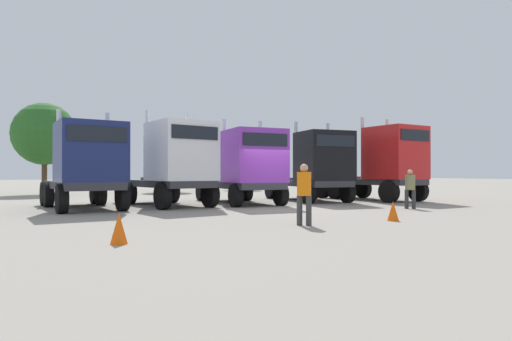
{
  "coord_description": "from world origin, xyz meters",
  "views": [
    {
      "loc": [
        -8.72,
        -16.48,
        1.47
      ],
      "look_at": [
        0.75,
        3.8,
        1.62
      ],
      "focal_mm": 31.35,
      "sensor_mm": 36.0,
      "label": 1
    }
  ],
  "objects_px": {
    "semi_truck_navy": "(87,165)",
    "semi_truck_red": "(386,163)",
    "semi_truck_white": "(175,163)",
    "traffic_cone_mid": "(119,228)",
    "semi_truck_black": "(317,166)",
    "visitor_in_hivis": "(304,190)",
    "semi_truck_purple": "(248,166)",
    "traffic_cone_near": "(393,211)",
    "visitor_with_camera": "(410,186)"
  },
  "relations": [
    {
      "from": "visitor_with_camera",
      "to": "semi_truck_purple",
      "type": "bearing_deg",
      "value": -88.58
    },
    {
      "from": "semi_truck_navy",
      "to": "visitor_with_camera",
      "type": "relative_size",
      "value": 3.86
    },
    {
      "from": "semi_truck_white",
      "to": "traffic_cone_near",
      "type": "distance_m",
      "value": 9.91
    },
    {
      "from": "semi_truck_navy",
      "to": "visitor_in_hivis",
      "type": "bearing_deg",
      "value": 25.2
    },
    {
      "from": "semi_truck_purple",
      "to": "visitor_with_camera",
      "type": "bearing_deg",
      "value": 46.23
    },
    {
      "from": "semi_truck_purple",
      "to": "traffic_cone_near",
      "type": "xyz_separation_m",
      "value": [
        1.16,
        -8.42,
        -1.5
      ]
    },
    {
      "from": "semi_truck_navy",
      "to": "semi_truck_purple",
      "type": "height_order",
      "value": "semi_truck_purple"
    },
    {
      "from": "visitor_in_hivis",
      "to": "traffic_cone_near",
      "type": "bearing_deg",
      "value": 141.62
    },
    {
      "from": "semi_truck_black",
      "to": "visitor_in_hivis",
      "type": "height_order",
      "value": "semi_truck_black"
    },
    {
      "from": "visitor_in_hivis",
      "to": "traffic_cone_near",
      "type": "relative_size",
      "value": 2.84
    },
    {
      "from": "semi_truck_purple",
      "to": "traffic_cone_mid",
      "type": "bearing_deg",
      "value": -35.78
    },
    {
      "from": "semi_truck_navy",
      "to": "visitor_in_hivis",
      "type": "height_order",
      "value": "semi_truck_navy"
    },
    {
      "from": "semi_truck_navy",
      "to": "semi_truck_black",
      "type": "xyz_separation_m",
      "value": [
        11.2,
        0.5,
        0.03
      ]
    },
    {
      "from": "semi_truck_navy",
      "to": "traffic_cone_near",
      "type": "xyz_separation_m",
      "value": [
        8.27,
        -8.3,
        -1.5
      ]
    },
    {
      "from": "visitor_with_camera",
      "to": "traffic_cone_mid",
      "type": "distance_m",
      "value": 13.07
    },
    {
      "from": "semi_truck_purple",
      "to": "visitor_in_hivis",
      "type": "relative_size",
      "value": 3.7
    },
    {
      "from": "visitor_in_hivis",
      "to": "traffic_cone_mid",
      "type": "xyz_separation_m",
      "value": [
        -5.21,
        -1.21,
        -0.68
      ]
    },
    {
      "from": "traffic_cone_near",
      "to": "traffic_cone_mid",
      "type": "relative_size",
      "value": 0.94
    },
    {
      "from": "semi_truck_black",
      "to": "semi_truck_red",
      "type": "bearing_deg",
      "value": 81.53
    },
    {
      "from": "semi_truck_navy",
      "to": "visitor_in_hivis",
      "type": "relative_size",
      "value": 3.61
    },
    {
      "from": "semi_truck_white",
      "to": "traffic_cone_mid",
      "type": "bearing_deg",
      "value": -31.84
    },
    {
      "from": "visitor_in_hivis",
      "to": "visitor_with_camera",
      "type": "distance_m",
      "value": 7.77
    },
    {
      "from": "semi_truck_red",
      "to": "visitor_with_camera",
      "type": "bearing_deg",
      "value": -37.43
    },
    {
      "from": "semi_truck_black",
      "to": "traffic_cone_mid",
      "type": "bearing_deg",
      "value": -44.46
    },
    {
      "from": "semi_truck_navy",
      "to": "semi_truck_red",
      "type": "relative_size",
      "value": 0.95
    },
    {
      "from": "semi_truck_purple",
      "to": "visitor_in_hivis",
      "type": "distance_m",
      "value": 8.58
    },
    {
      "from": "semi_truck_purple",
      "to": "semi_truck_red",
      "type": "bearing_deg",
      "value": 87.77
    },
    {
      "from": "semi_truck_red",
      "to": "traffic_cone_near",
      "type": "height_order",
      "value": "semi_truck_red"
    },
    {
      "from": "semi_truck_white",
      "to": "semi_truck_red",
      "type": "height_order",
      "value": "semi_truck_red"
    },
    {
      "from": "traffic_cone_mid",
      "to": "semi_truck_white",
      "type": "bearing_deg",
      "value": 68.98
    },
    {
      "from": "semi_truck_red",
      "to": "visitor_in_hivis",
      "type": "height_order",
      "value": "semi_truck_red"
    },
    {
      "from": "visitor_in_hivis",
      "to": "semi_truck_white",
      "type": "bearing_deg",
      "value": -116.55
    },
    {
      "from": "semi_truck_black",
      "to": "semi_truck_red",
      "type": "xyz_separation_m",
      "value": [
        3.77,
        -0.85,
        0.2
      ]
    },
    {
      "from": "semi_truck_navy",
      "to": "traffic_cone_near",
      "type": "height_order",
      "value": "semi_truck_navy"
    },
    {
      "from": "semi_truck_white",
      "to": "visitor_in_hivis",
      "type": "relative_size",
      "value": 3.74
    },
    {
      "from": "semi_truck_navy",
      "to": "semi_truck_white",
      "type": "bearing_deg",
      "value": 88.07
    },
    {
      "from": "semi_truck_red",
      "to": "semi_truck_white",
      "type": "bearing_deg",
      "value": -99.86
    },
    {
      "from": "semi_truck_white",
      "to": "semi_truck_purple",
      "type": "xyz_separation_m",
      "value": [
        3.45,
        -0.19,
        -0.13
      ]
    },
    {
      "from": "semi_truck_navy",
      "to": "semi_truck_purple",
      "type": "xyz_separation_m",
      "value": [
        7.11,
        0.13,
        -0.0
      ]
    },
    {
      "from": "visitor_with_camera",
      "to": "traffic_cone_mid",
      "type": "height_order",
      "value": "visitor_with_camera"
    },
    {
      "from": "visitor_in_hivis",
      "to": "visitor_with_camera",
      "type": "xyz_separation_m",
      "value": [
        7.06,
        3.22,
        -0.07
      ]
    },
    {
      "from": "semi_truck_purple",
      "to": "traffic_cone_near",
      "type": "relative_size",
      "value": 10.48
    },
    {
      "from": "traffic_cone_near",
      "to": "traffic_cone_mid",
      "type": "xyz_separation_m",
      "value": [
        -8.35,
        -1.1,
        0.02
      ]
    },
    {
      "from": "traffic_cone_near",
      "to": "semi_truck_red",
      "type": "bearing_deg",
      "value": 49.88
    },
    {
      "from": "visitor_in_hivis",
      "to": "traffic_cone_near",
      "type": "xyz_separation_m",
      "value": [
        3.14,
        -0.11,
        -0.7
      ]
    },
    {
      "from": "visitor_in_hivis",
      "to": "traffic_cone_near",
      "type": "distance_m",
      "value": 3.22
    },
    {
      "from": "semi_truck_black",
      "to": "traffic_cone_near",
      "type": "xyz_separation_m",
      "value": [
        -2.93,
        -8.8,
        -1.53
      ]
    },
    {
      "from": "semi_truck_navy",
      "to": "semi_truck_red",
      "type": "xyz_separation_m",
      "value": [
        14.97,
        -0.35,
        0.24
      ]
    },
    {
      "from": "semi_truck_navy",
      "to": "semi_truck_purple",
      "type": "bearing_deg",
      "value": 84.13
    },
    {
      "from": "semi_truck_navy",
      "to": "visitor_with_camera",
      "type": "height_order",
      "value": "semi_truck_navy"
    }
  ]
}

